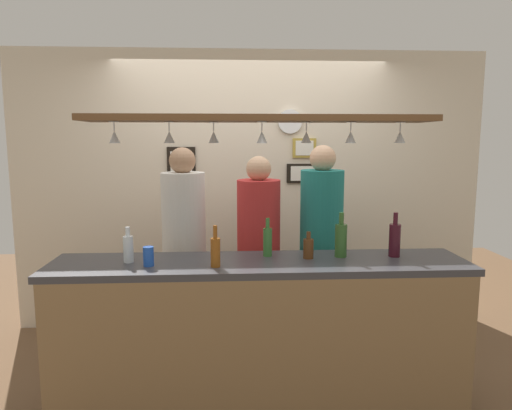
{
  "coord_description": "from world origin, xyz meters",
  "views": [
    {
      "loc": [
        -0.19,
        -3.24,
        1.8
      ],
      "look_at": [
        0.0,
        0.1,
        1.31
      ],
      "focal_mm": 32.36,
      "sensor_mm": 36.0,
      "label": 1
    }
  ],
  "objects_px": {
    "bottle_beer_green_import": "(268,241)",
    "picture_frame_upper_small": "(304,148)",
    "bottle_wine_dark_red": "(395,239)",
    "picture_frame_lower_pair": "(303,173)",
    "person_middle_red_shirt": "(259,240)",
    "person_left_white_patterned_shirt": "(184,235)",
    "person_right_teal_shirt": "(321,232)",
    "bottle_soda_clear": "(128,248)",
    "bottle_champagne_green": "(341,239)",
    "wall_clock": "(290,122)",
    "bottle_beer_brown_stubby": "(308,248)",
    "bottle_beer_amber_tall": "(215,251)",
    "drink_can": "(148,256)",
    "picture_frame_caricature": "(181,165)"
  },
  "relations": [
    {
      "from": "bottle_beer_green_import",
      "to": "picture_frame_upper_small",
      "type": "height_order",
      "value": "picture_frame_upper_small"
    },
    {
      "from": "bottle_wine_dark_red",
      "to": "picture_frame_lower_pair",
      "type": "height_order",
      "value": "picture_frame_lower_pair"
    },
    {
      "from": "picture_frame_lower_pair",
      "to": "person_middle_red_shirt",
      "type": "bearing_deg",
      "value": -122.16
    },
    {
      "from": "person_left_white_patterned_shirt",
      "to": "person_right_teal_shirt",
      "type": "height_order",
      "value": "person_right_teal_shirt"
    },
    {
      "from": "person_left_white_patterned_shirt",
      "to": "bottle_soda_clear",
      "type": "height_order",
      "value": "person_left_white_patterned_shirt"
    },
    {
      "from": "bottle_champagne_green",
      "to": "bottle_beer_green_import",
      "type": "relative_size",
      "value": 1.15
    },
    {
      "from": "bottle_champagne_green",
      "to": "wall_clock",
      "type": "distance_m",
      "value": 1.56
    },
    {
      "from": "bottle_beer_brown_stubby",
      "to": "wall_clock",
      "type": "height_order",
      "value": "wall_clock"
    },
    {
      "from": "wall_clock",
      "to": "bottle_wine_dark_red",
      "type": "bearing_deg",
      "value": -67.97
    },
    {
      "from": "bottle_beer_green_import",
      "to": "bottle_beer_amber_tall",
      "type": "distance_m",
      "value": 0.42
    },
    {
      "from": "bottle_wine_dark_red",
      "to": "picture_frame_upper_small",
      "type": "relative_size",
      "value": 1.36
    },
    {
      "from": "bottle_champagne_green",
      "to": "drink_can",
      "type": "height_order",
      "value": "bottle_champagne_green"
    },
    {
      "from": "bottle_champagne_green",
      "to": "bottle_beer_amber_tall",
      "type": "relative_size",
      "value": 1.15
    },
    {
      "from": "bottle_beer_green_import",
      "to": "bottle_beer_amber_tall",
      "type": "relative_size",
      "value": 1.0
    },
    {
      "from": "person_middle_red_shirt",
      "to": "wall_clock",
      "type": "bearing_deg",
      "value": 65.23
    },
    {
      "from": "drink_can",
      "to": "picture_frame_caricature",
      "type": "distance_m",
      "value": 1.56
    },
    {
      "from": "bottle_wine_dark_red",
      "to": "picture_frame_caricature",
      "type": "xyz_separation_m",
      "value": [
        -1.55,
        1.34,
        0.42
      ]
    },
    {
      "from": "bottle_beer_green_import",
      "to": "picture_frame_lower_pair",
      "type": "height_order",
      "value": "picture_frame_lower_pair"
    },
    {
      "from": "person_left_white_patterned_shirt",
      "to": "wall_clock",
      "type": "distance_m",
      "value": 1.48
    },
    {
      "from": "person_left_white_patterned_shirt",
      "to": "bottle_beer_brown_stubby",
      "type": "height_order",
      "value": "person_left_white_patterned_shirt"
    },
    {
      "from": "picture_frame_caricature",
      "to": "bottle_beer_green_import",
      "type": "bearing_deg",
      "value": -61.41
    },
    {
      "from": "bottle_soda_clear",
      "to": "bottle_beer_brown_stubby",
      "type": "relative_size",
      "value": 1.28
    },
    {
      "from": "bottle_beer_brown_stubby",
      "to": "bottle_beer_green_import",
      "type": "bearing_deg",
      "value": 163.87
    },
    {
      "from": "bottle_beer_amber_tall",
      "to": "picture_frame_caricature",
      "type": "distance_m",
      "value": 1.63
    },
    {
      "from": "person_left_white_patterned_shirt",
      "to": "picture_frame_upper_small",
      "type": "relative_size",
      "value": 7.86
    },
    {
      "from": "bottle_champagne_green",
      "to": "picture_frame_lower_pair",
      "type": "bearing_deg",
      "value": 92.3
    },
    {
      "from": "person_right_teal_shirt",
      "to": "picture_frame_lower_pair",
      "type": "xyz_separation_m",
      "value": [
        -0.04,
        0.73,
        0.41
      ]
    },
    {
      "from": "person_left_white_patterned_shirt",
      "to": "picture_frame_caricature",
      "type": "distance_m",
      "value": 0.89
    },
    {
      "from": "bottle_beer_amber_tall",
      "to": "drink_can",
      "type": "bearing_deg",
      "value": 174.03
    },
    {
      "from": "bottle_beer_brown_stubby",
      "to": "picture_frame_caricature",
      "type": "relative_size",
      "value": 0.53
    },
    {
      "from": "bottle_champagne_green",
      "to": "wall_clock",
      "type": "height_order",
      "value": "wall_clock"
    },
    {
      "from": "bottle_champagne_green",
      "to": "picture_frame_upper_small",
      "type": "relative_size",
      "value": 1.36
    },
    {
      "from": "bottle_beer_amber_tall",
      "to": "picture_frame_upper_small",
      "type": "distance_m",
      "value": 1.82
    },
    {
      "from": "bottle_beer_green_import",
      "to": "picture_frame_lower_pair",
      "type": "distance_m",
      "value": 1.4
    },
    {
      "from": "bottle_beer_green_import",
      "to": "bottle_beer_brown_stubby",
      "type": "relative_size",
      "value": 1.44
    },
    {
      "from": "person_left_white_patterned_shirt",
      "to": "wall_clock",
      "type": "bearing_deg",
      "value": 38.24
    },
    {
      "from": "picture_frame_caricature",
      "to": "person_middle_red_shirt",
      "type": "bearing_deg",
      "value": -47.53
    },
    {
      "from": "picture_frame_upper_small",
      "to": "wall_clock",
      "type": "height_order",
      "value": "wall_clock"
    },
    {
      "from": "bottle_beer_brown_stubby",
      "to": "picture_frame_lower_pair",
      "type": "xyz_separation_m",
      "value": [
        0.17,
        1.35,
        0.39
      ]
    },
    {
      "from": "drink_can",
      "to": "picture_frame_caricature",
      "type": "height_order",
      "value": "picture_frame_caricature"
    },
    {
      "from": "person_middle_red_shirt",
      "to": "picture_frame_lower_pair",
      "type": "xyz_separation_m",
      "value": [
        0.46,
        0.73,
        0.47
      ]
    },
    {
      "from": "bottle_soda_clear",
      "to": "bottle_beer_brown_stubby",
      "type": "height_order",
      "value": "bottle_soda_clear"
    },
    {
      "from": "person_left_white_patterned_shirt",
      "to": "picture_frame_caricature",
      "type": "bearing_deg",
      "value": 96.54
    },
    {
      "from": "bottle_wine_dark_red",
      "to": "picture_frame_lower_pair",
      "type": "relative_size",
      "value": 1.0
    },
    {
      "from": "bottle_beer_green_import",
      "to": "bottle_beer_brown_stubby",
      "type": "xyz_separation_m",
      "value": [
        0.26,
        -0.08,
        -0.03
      ]
    },
    {
      "from": "bottle_wine_dark_red",
      "to": "picture_frame_lower_pair",
      "type": "distance_m",
      "value": 1.44
    },
    {
      "from": "bottle_beer_amber_tall",
      "to": "picture_frame_upper_small",
      "type": "bearing_deg",
      "value": 62.61
    },
    {
      "from": "person_left_white_patterned_shirt",
      "to": "drink_can",
      "type": "height_order",
      "value": "person_left_white_patterned_shirt"
    },
    {
      "from": "bottle_soda_clear",
      "to": "bottle_beer_amber_tall",
      "type": "distance_m",
      "value": 0.58
    },
    {
      "from": "person_middle_red_shirt",
      "to": "bottle_beer_brown_stubby",
      "type": "relative_size",
      "value": 9.23
    }
  ]
}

